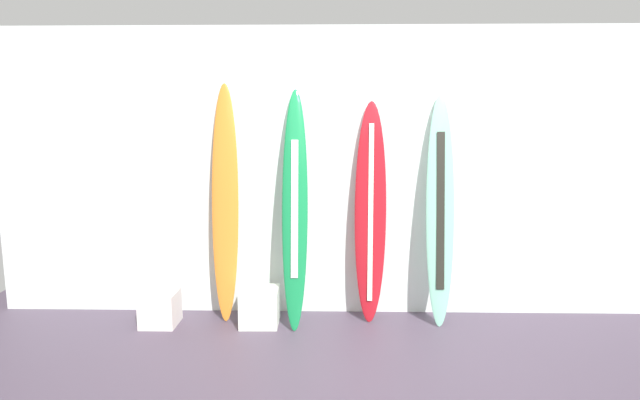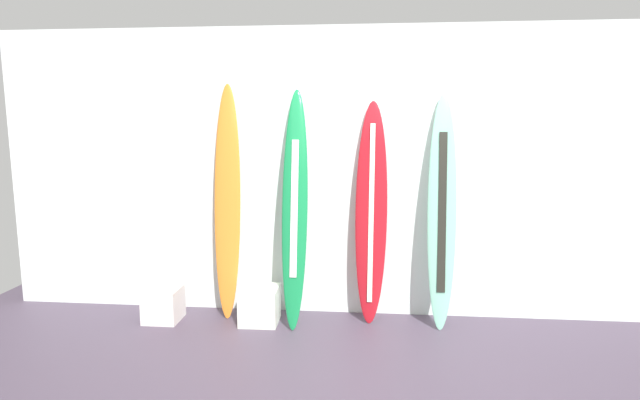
# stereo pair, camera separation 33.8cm
# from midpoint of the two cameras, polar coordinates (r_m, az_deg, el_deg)

# --- Properties ---
(ground) EXTENTS (8.00, 8.00, 0.04)m
(ground) POSITION_cam_midpoint_polar(r_m,az_deg,el_deg) (4.21, 6.59, -18.53)
(ground) COLOR #4F4253
(wall_back) EXTENTS (7.20, 0.20, 2.80)m
(wall_back) POSITION_cam_midpoint_polar(r_m,az_deg,el_deg) (5.07, 6.57, 2.97)
(wall_back) COLOR silver
(wall_back) RESTS_ON ground
(surfboard_sunset) EXTENTS (0.26, 0.31, 2.27)m
(surfboard_sunset) POSITION_cam_midpoint_polar(r_m,az_deg,el_deg) (4.98, -8.38, -0.43)
(surfboard_sunset) COLOR orange
(surfboard_sunset) RESTS_ON ground
(surfboard_emerald) EXTENTS (0.25, 0.53, 2.21)m
(surfboard_emerald) POSITION_cam_midpoint_polar(r_m,az_deg,el_deg) (4.75, -0.80, -0.94)
(surfboard_emerald) COLOR #168345
(surfboard_emerald) RESTS_ON ground
(surfboard_crimson) EXTENTS (0.31, 0.31, 2.10)m
(surfboard_crimson) POSITION_cam_midpoint_polar(r_m,az_deg,el_deg) (4.86, 7.72, -1.61)
(surfboard_crimson) COLOR #B2151F
(surfboard_crimson) RESTS_ON ground
(surfboard_seafoam) EXTENTS (0.27, 0.40, 2.16)m
(surfboard_seafoam) POSITION_cam_midpoint_polar(r_m,az_deg,el_deg) (4.87, 15.38, -1.31)
(surfboard_seafoam) COLOR #82C8AD
(surfboard_seafoam) RESTS_ON ground
(display_block_left) EXTENTS (0.36, 0.36, 0.34)m
(display_block_left) POSITION_cam_midpoint_polar(r_m,az_deg,el_deg) (4.99, -4.78, -11.63)
(display_block_left) COLOR silver
(display_block_left) RESTS_ON ground
(display_block_center) EXTENTS (0.33, 0.33, 0.32)m
(display_block_center) POSITION_cam_midpoint_polar(r_m,az_deg,el_deg) (5.20, -15.28, -11.18)
(display_block_center) COLOR silver
(display_block_center) RESTS_ON ground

